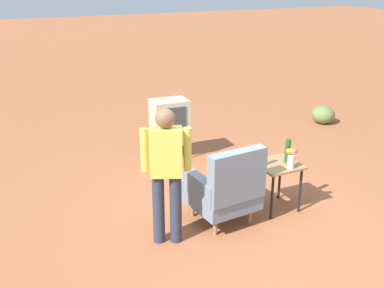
{
  "coord_description": "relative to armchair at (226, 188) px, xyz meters",
  "views": [
    {
      "loc": [
        2.79,
        4.43,
        3.02
      ],
      "look_at": [
        -0.0,
        -1.28,
        0.65
      ],
      "focal_mm": 43.32,
      "sensor_mm": 36.0,
      "label": 1
    }
  ],
  "objects": [
    {
      "name": "bottle_short_clear",
      "position": [
        -0.64,
        -0.1,
        0.26
      ],
      "size": [
        0.06,
        0.06,
        0.2
      ],
      "primitive_type": "cylinder",
      "color": "silver",
      "rests_on": "side_table"
    },
    {
      "name": "ground_plane",
      "position": [
        -0.12,
        0.05,
        -0.5
      ],
      "size": [
        60.0,
        60.0,
        0.0
      ],
      "primitive_type": "plane",
      "color": "#A05B38"
    },
    {
      "name": "bottle_wine_green",
      "position": [
        -0.94,
        -0.04,
        0.32
      ],
      "size": [
        0.07,
        0.07,
        0.32
      ],
      "primitive_type": "cylinder",
      "color": "#1E5623",
      "rests_on": "side_table"
    },
    {
      "name": "shrub_far",
      "position": [
        -3.94,
        -2.72,
        -0.31
      ],
      "size": [
        0.49,
        0.49,
        0.38
      ],
      "primitive_type": "ellipsoid",
      "color": "olive",
      "rests_on": "ground"
    },
    {
      "name": "armchair",
      "position": [
        0.0,
        0.0,
        0.0
      ],
      "size": [
        0.83,
        0.84,
        1.06
      ],
      "color": "#937047",
      "rests_on": "ground"
    },
    {
      "name": "side_table",
      "position": [
        -0.81,
        -0.05,
        0.06
      ],
      "size": [
        0.56,
        0.56,
        0.66
      ],
      "color": "black",
      "rests_on": "ground"
    },
    {
      "name": "tv_on_stand",
      "position": [
        -0.25,
        -2.34,
        0.28
      ],
      "size": [
        0.63,
        0.48,
        1.03
      ],
      "color": "black",
      "rests_on": "ground"
    },
    {
      "name": "person_standing",
      "position": [
        0.83,
        0.06,
        0.44
      ],
      "size": [
        0.53,
        0.35,
        1.64
      ],
      "color": "#2D3347",
      "rests_on": "ground"
    },
    {
      "name": "flower_vase",
      "position": [
        -0.87,
        0.14,
        0.31
      ],
      "size": [
        0.15,
        0.09,
        0.27
      ],
      "color": "silver",
      "rests_on": "side_table"
    }
  ]
}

